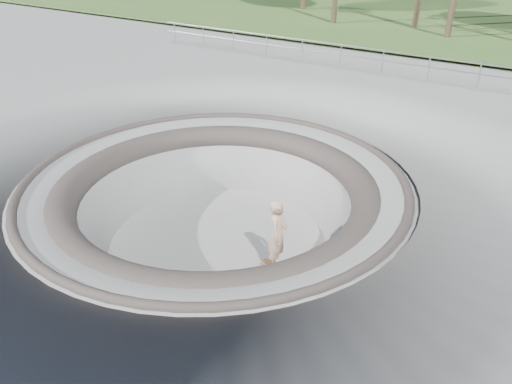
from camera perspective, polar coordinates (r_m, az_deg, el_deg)
ground at (r=13.29m, az=-4.64°, el=1.39°), size 180.00×180.00×0.00m
skate_bowl at (r=14.21m, az=-4.36°, el=-5.20°), size 14.00×14.00×4.10m
grass_strip at (r=44.26m, az=24.86°, el=18.49°), size 180.00×36.00×0.12m
safety_railing at (r=23.12m, az=14.29°, el=14.28°), size 25.00×0.06×1.03m
skateboard at (r=13.06m, az=2.42°, el=-8.54°), size 0.91×0.27×0.09m
skater at (r=12.48m, az=2.51°, el=-4.89°), size 0.64×0.81×1.95m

